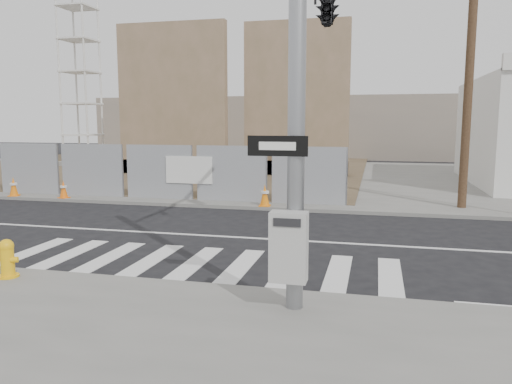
% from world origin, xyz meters
% --- Properties ---
extents(ground, '(100.00, 100.00, 0.00)m').
position_xyz_m(ground, '(0.00, 0.00, 0.00)').
color(ground, black).
rests_on(ground, ground).
extents(sidewalk_far, '(50.00, 20.00, 0.12)m').
position_xyz_m(sidewalk_far, '(0.00, 14.00, 0.06)').
color(sidewalk_far, slate).
rests_on(sidewalk_far, ground).
extents(signal_pole, '(0.96, 5.87, 7.00)m').
position_xyz_m(signal_pole, '(2.49, -2.05, 4.78)').
color(signal_pole, gray).
rests_on(signal_pole, sidewalk_near).
extents(chain_link_fence, '(24.60, 0.04, 2.00)m').
position_xyz_m(chain_link_fence, '(-10.00, 5.00, 1.12)').
color(chain_link_fence, gray).
rests_on(chain_link_fence, sidewalk_far).
extents(concrete_wall_left, '(6.00, 1.30, 8.00)m').
position_xyz_m(concrete_wall_left, '(-7.00, 13.08, 3.38)').
color(concrete_wall_left, brown).
rests_on(concrete_wall_left, sidewalk_far).
extents(concrete_wall_right, '(5.50, 1.30, 8.00)m').
position_xyz_m(concrete_wall_right, '(-0.50, 14.08, 3.38)').
color(concrete_wall_right, brown).
rests_on(concrete_wall_right, sidewalk_far).
extents(crane_tower, '(2.60, 2.60, 18.15)m').
position_xyz_m(crane_tower, '(-15.00, 17.00, 9.02)').
color(crane_tower, slate).
rests_on(crane_tower, sidewalk_far).
extents(utility_pole_right, '(1.60, 0.28, 10.00)m').
position_xyz_m(utility_pole_right, '(6.50, 5.50, 5.20)').
color(utility_pole_right, brown).
rests_on(utility_pole_right, sidewalk_far).
extents(fire_hydrant, '(0.50, 0.50, 0.72)m').
position_xyz_m(fire_hydrant, '(-2.90, -4.55, 0.47)').
color(fire_hydrant, yellow).
rests_on(fire_hydrant, sidewalk_near).
extents(traffic_cone_b, '(0.48, 0.48, 0.72)m').
position_xyz_m(traffic_cone_b, '(-9.95, 4.22, 0.47)').
color(traffic_cone_b, orange).
rests_on(traffic_cone_b, sidewalk_far).
extents(traffic_cone_c, '(0.43, 0.43, 0.67)m').
position_xyz_m(traffic_cone_c, '(-7.76, 4.22, 0.44)').
color(traffic_cone_c, orange).
rests_on(traffic_cone_c, sidewalk_far).
extents(traffic_cone_d, '(0.41, 0.41, 0.74)m').
position_xyz_m(traffic_cone_d, '(0.01, 4.22, 0.48)').
color(traffic_cone_d, orange).
rests_on(traffic_cone_d, sidewalk_far).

